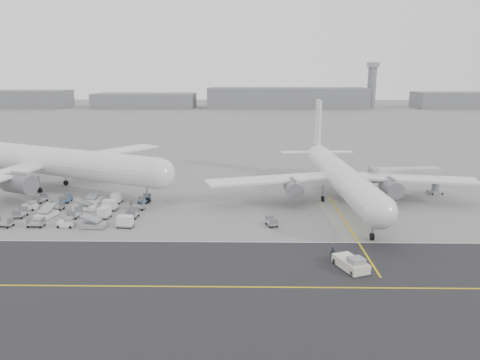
{
  "coord_description": "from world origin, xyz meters",
  "views": [
    {
      "loc": [
        12.25,
        -72.34,
        26.91
      ],
      "look_at": [
        10.94,
        12.0,
        6.79
      ],
      "focal_mm": 35.0,
      "sensor_mm": 36.0,
      "label": 1
    }
  ],
  "objects_px": {
    "control_tower": "(372,84)",
    "jet_bridge": "(406,176)",
    "airliner_a": "(52,161)",
    "ground_crew_a": "(333,253)",
    "airliner_b": "(340,176)",
    "pushback_tug": "(351,263)"
  },
  "relations": [
    {
      "from": "pushback_tug",
      "to": "ground_crew_a",
      "type": "bearing_deg",
      "value": 98.31
    },
    {
      "from": "control_tower",
      "to": "airliner_a",
      "type": "bearing_deg",
      "value": -119.37
    },
    {
      "from": "control_tower",
      "to": "ground_crew_a",
      "type": "relative_size",
      "value": 16.82
    },
    {
      "from": "control_tower",
      "to": "pushback_tug",
      "type": "xyz_separation_m",
      "value": [
        -73.37,
        -277.35,
        -15.39
      ]
    },
    {
      "from": "control_tower",
      "to": "airliner_b",
      "type": "relative_size",
      "value": 0.56
    },
    {
      "from": "control_tower",
      "to": "ground_crew_a",
      "type": "distance_m",
      "value": 284.52
    },
    {
      "from": "airliner_a",
      "to": "airliner_b",
      "type": "height_order",
      "value": "airliner_a"
    },
    {
      "from": "airliner_b",
      "to": "ground_crew_a",
      "type": "bearing_deg",
      "value": -105.23
    },
    {
      "from": "airliner_b",
      "to": "jet_bridge",
      "type": "distance_m",
      "value": 16.74
    },
    {
      "from": "control_tower",
      "to": "jet_bridge",
      "type": "bearing_deg",
      "value": -102.6
    },
    {
      "from": "pushback_tug",
      "to": "ground_crew_a",
      "type": "relative_size",
      "value": 3.96
    },
    {
      "from": "jet_bridge",
      "to": "ground_crew_a",
      "type": "xyz_separation_m",
      "value": [
        -22.21,
        -36.28,
        -3.34
      ]
    },
    {
      "from": "control_tower",
      "to": "jet_bridge",
      "type": "height_order",
      "value": "control_tower"
    },
    {
      "from": "airliner_a",
      "to": "jet_bridge",
      "type": "distance_m",
      "value": 78.84
    },
    {
      "from": "jet_bridge",
      "to": "airliner_a",
      "type": "bearing_deg",
      "value": 172.3
    },
    {
      "from": "control_tower",
      "to": "pushback_tug",
      "type": "height_order",
      "value": "control_tower"
    },
    {
      "from": "airliner_b",
      "to": "jet_bridge",
      "type": "relative_size",
      "value": 3.43
    },
    {
      "from": "airliner_b",
      "to": "pushback_tug",
      "type": "relative_size",
      "value": 7.65
    },
    {
      "from": "airliner_a",
      "to": "airliner_b",
      "type": "relative_size",
      "value": 1.1
    },
    {
      "from": "airliner_a",
      "to": "jet_bridge",
      "type": "xyz_separation_m",
      "value": [
        78.73,
        -3.4,
        -2.23
      ]
    },
    {
      "from": "pushback_tug",
      "to": "ground_crew_a",
      "type": "height_order",
      "value": "pushback_tug"
    },
    {
      "from": "airliner_b",
      "to": "control_tower",
      "type": "bearing_deg",
      "value": 71.38
    }
  ]
}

